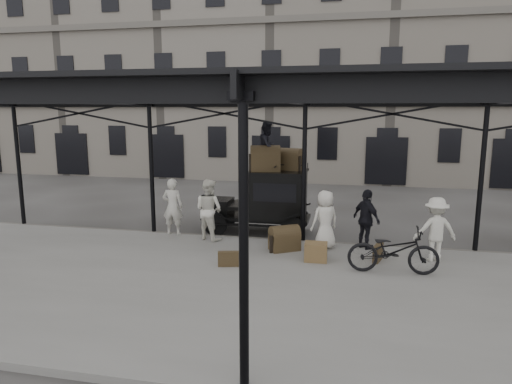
% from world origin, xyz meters
% --- Properties ---
extents(ground, '(120.00, 120.00, 0.00)m').
position_xyz_m(ground, '(0.00, 0.00, 0.00)').
color(ground, '#383533').
rests_on(ground, ground).
extents(platform, '(28.00, 8.00, 0.15)m').
position_xyz_m(platform, '(0.00, -2.00, 0.07)').
color(platform, slate).
rests_on(platform, ground).
extents(canopy, '(22.50, 9.00, 4.74)m').
position_xyz_m(canopy, '(0.00, -1.72, 4.60)').
color(canopy, black).
rests_on(canopy, ground).
extents(building_frontage, '(64.00, 8.00, 14.00)m').
position_xyz_m(building_frontage, '(0.00, 18.00, 7.00)').
color(building_frontage, slate).
rests_on(building_frontage, ground).
extents(taxi, '(3.65, 1.55, 2.18)m').
position_xyz_m(taxi, '(-1.30, 3.12, 1.20)').
color(taxi, black).
rests_on(taxi, ground).
extents(porter_left, '(0.69, 0.47, 1.85)m').
position_xyz_m(porter_left, '(-4.22, 1.80, 1.08)').
color(porter_left, beige).
rests_on(porter_left, platform).
extents(porter_midleft, '(1.14, 1.04, 1.91)m').
position_xyz_m(porter_midleft, '(-2.90, 1.51, 1.11)').
color(porter_midleft, silver).
rests_on(porter_midleft, platform).
extents(porter_centre, '(1.00, 0.93, 1.72)m').
position_xyz_m(porter_centre, '(0.71, 1.31, 1.01)').
color(porter_centre, silver).
rests_on(porter_centre, platform).
extents(porter_official, '(1.00, 1.06, 1.76)m').
position_xyz_m(porter_official, '(1.89, 1.54, 1.03)').
color(porter_official, black).
rests_on(porter_official, platform).
extents(porter_right, '(1.24, 0.87, 1.74)m').
position_xyz_m(porter_right, '(3.67, 0.80, 1.02)').
color(porter_right, silver).
rests_on(porter_right, platform).
extents(bicycle, '(2.25, 0.87, 1.16)m').
position_xyz_m(bicycle, '(2.50, -0.42, 0.73)').
color(bicycle, black).
rests_on(bicycle, platform).
extents(porter_roof, '(0.78, 0.90, 1.61)m').
position_xyz_m(porter_roof, '(-1.33, 3.02, 2.98)').
color(porter_roof, black).
rests_on(porter_roof, taxi).
extents(steamer_trunk_roof_near, '(1.08, 0.82, 0.70)m').
position_xyz_m(steamer_trunk_roof_near, '(-1.38, 2.87, 2.53)').
color(steamer_trunk_roof_near, '#43341F').
rests_on(steamer_trunk_roof_near, taxi).
extents(steamer_trunk_roof_far, '(0.95, 0.74, 0.61)m').
position_xyz_m(steamer_trunk_roof_far, '(-0.63, 3.32, 2.48)').
color(steamer_trunk_roof_far, '#43341F').
rests_on(steamer_trunk_roof_far, taxi).
extents(steamer_trunk_platform, '(0.98, 0.87, 0.61)m').
position_xyz_m(steamer_trunk_platform, '(-0.41, 0.88, 0.46)').
color(steamer_trunk_platform, '#43341F').
rests_on(steamer_trunk_platform, platform).
extents(wicker_hamper, '(0.61, 0.47, 0.50)m').
position_xyz_m(wicker_hamper, '(0.56, 0.11, 0.40)').
color(wicker_hamper, brown).
rests_on(wicker_hamper, platform).
extents(suitcase_upright, '(0.31, 0.62, 0.45)m').
position_xyz_m(suitcase_upright, '(2.19, 0.46, 0.38)').
color(suitcase_upright, '#43341F').
rests_on(suitcase_upright, platform).
extents(suitcase_flat, '(0.62, 0.29, 0.40)m').
position_xyz_m(suitcase_flat, '(-1.60, -0.80, 0.35)').
color(suitcase_flat, '#43341F').
rests_on(suitcase_flat, platform).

